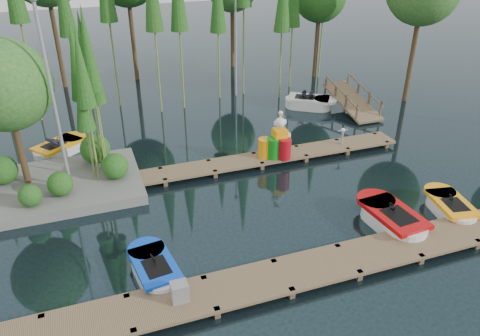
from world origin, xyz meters
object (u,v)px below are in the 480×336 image
object	(u,v)px
drum_cluster	(280,143)
boat_blue	(155,269)
utility_cabinet	(180,292)
island	(33,112)
yellow_barrel	(265,148)
boat_red	(392,219)
boat_yellow_far	(59,148)

from	to	relation	value
drum_cluster	boat_blue	bearing A→B (deg)	-139.86
utility_cabinet	drum_cluster	world-z (taller)	drum_cluster
island	boat_blue	xyz separation A→B (m)	(2.91, -6.30, -2.94)
island	yellow_barrel	distance (m)	8.99
island	drum_cluster	size ratio (longest dim) A/B	3.34
drum_cluster	boat_red	bearing A→B (deg)	-73.63
island	yellow_barrel	size ratio (longest dim) A/B	8.14
boat_yellow_far	yellow_barrel	xyz separation A→B (m)	(8.18, -3.83, 0.44)
boat_yellow_far	utility_cabinet	bearing A→B (deg)	-93.75
boat_blue	yellow_barrel	world-z (taller)	yellow_barrel
boat_blue	boat_red	bearing A→B (deg)	-9.22
utility_cabinet	boat_red	bearing A→B (deg)	9.55
boat_red	boat_yellow_far	distance (m)	14.17
boat_yellow_far	drum_cluster	size ratio (longest dim) A/B	1.35
utility_cabinet	drum_cluster	size ratio (longest dim) A/B	0.27
utility_cabinet	yellow_barrel	bearing A→B (deg)	52.95
island	utility_cabinet	size ratio (longest dim) A/B	12.24
island	boat_red	distance (m)	13.02
boat_yellow_far	boat_red	bearing A→B (deg)	-61.13
yellow_barrel	boat_blue	bearing A→B (deg)	-135.99
island	boat_yellow_far	distance (m)	4.23
island	boat_red	size ratio (longest dim) A/B	2.24
island	boat_blue	world-z (taller)	island
island	drum_cluster	bearing A→B (deg)	-5.83
boat_yellow_far	drum_cluster	xyz separation A→B (m)	(8.83, -3.98, 0.62)
drum_cluster	utility_cabinet	bearing A→B (deg)	-130.90
boat_red	drum_cluster	xyz separation A→B (m)	(-1.64, 5.57, 0.61)
boat_blue	boat_yellow_far	distance (m)	9.66
boat_blue	drum_cluster	world-z (taller)	drum_cluster
boat_red	yellow_barrel	bearing A→B (deg)	107.48
yellow_barrel	drum_cluster	world-z (taller)	drum_cluster
boat_yellow_far	yellow_barrel	bearing A→B (deg)	-43.80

